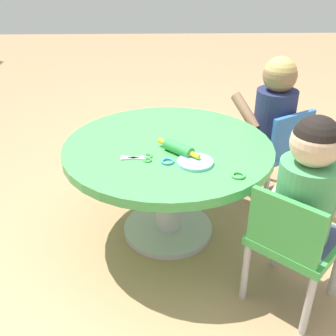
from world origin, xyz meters
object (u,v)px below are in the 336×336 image
child_chair_left (293,241)px  rolling_pin (178,148)px  craft_table (168,165)px  child_chair_right (275,149)px  seated_child_right (275,106)px  craft_scissors (141,158)px  seated_child_left (308,184)px

child_chair_left → rolling_pin: (0.38, 0.41, 0.20)m
craft_table → child_chair_right: size_ratio=1.75×
child_chair_left → seated_child_right: bearing=-7.7°
child_chair_left → craft_scissors: (0.33, 0.57, 0.18)m
rolling_pin → craft_table: bearing=24.7°
seated_child_right → craft_scissors: bearing=124.5°
child_chair_left → seated_child_left: 0.23m
child_chair_right → craft_table: bearing=117.0°
child_chair_left → craft_scissors: 0.68m
seated_child_left → craft_scissors: (0.31, 0.59, -0.05)m
craft_table → child_chair_left: bearing=-136.0°
craft_scissors → child_chair_left: bearing=-120.6°
seated_child_right → child_chair_right: bearing=-150.0°
craft_table → seated_child_right: bearing=-59.5°
craft_table → child_chair_left: 0.65m
child_chair_left → child_chair_right: size_ratio=1.00×
child_chair_right → rolling_pin: size_ratio=3.00×
craft_table → seated_child_left: seated_child_left is taller
craft_table → seated_child_right: (0.33, -0.56, 0.16)m
child_chair_left → craft_table: bearing=44.0°
child_chair_left → rolling_pin: 0.59m
rolling_pin → craft_scissors: bearing=105.3°
craft_table → craft_scissors: size_ratio=6.93×
seated_child_right → craft_scissors: 0.82m
child_chair_left → seated_child_left: (0.03, -0.03, 0.23)m
seated_child_left → seated_child_right: size_ratio=1.00×
child_chair_right → rolling_pin: bearing=125.6°
seated_child_right → rolling_pin: (-0.42, 0.52, -0.03)m
child_chair_right → craft_scissors: (-0.43, 0.69, 0.18)m
seated_child_right → craft_scissors: size_ratio=3.76×
craft_table → seated_child_left: size_ratio=1.84×
seated_child_left → seated_child_right: (0.77, -0.08, 0.00)m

